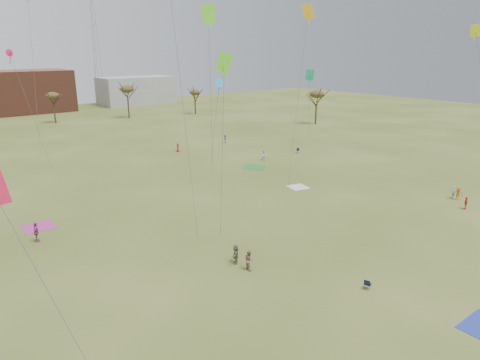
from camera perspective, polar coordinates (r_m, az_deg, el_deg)
ground at (r=37.40m, az=11.83°, el=-12.32°), size 260.00×260.00×0.00m
spectator_fore_a at (r=57.19m, az=27.49°, el=-2.70°), size 0.92×0.77×1.48m
spectator_fore_b at (r=37.37m, az=1.19°, el=-10.44°), size 0.81×0.96×1.74m
spectator_fore_c at (r=38.39m, az=-0.56°, el=-9.68°), size 1.46×1.52×1.72m
flyer_mid_b at (r=60.18m, az=26.67°, el=-1.55°), size 1.11×1.29×1.73m
flyer_mid_c at (r=60.67m, az=26.16°, el=-1.43°), size 0.61×0.43×1.56m
spectator_mid_d at (r=46.73m, az=-25.15°, el=-6.22°), size 0.76×1.23×1.95m
spectator_mid_e at (r=73.05m, az=3.17°, el=3.26°), size 1.09×1.04×1.77m
flyer_far_b at (r=79.96m, az=-8.15°, el=4.23°), size 0.81×0.92×1.57m
flyer_far_c at (r=86.69m, az=-1.99°, el=5.42°), size 1.08×1.28×1.72m
blanket_cream at (r=59.46m, az=7.62°, el=-0.93°), size 2.92×2.92×0.03m
blanket_plum at (r=50.77m, az=-24.87°, el=-5.57°), size 3.14×3.14×0.03m
blanket_olive at (r=68.87m, az=1.83°, el=1.68°), size 4.72×4.72×0.03m
camp_chair_center at (r=36.28m, az=16.37°, el=-13.18°), size 0.67×0.64×0.87m
camp_chair_right at (r=79.09m, az=7.56°, el=3.73°), size 0.71×0.68×0.87m
kites_aloft at (r=52.08m, az=-10.39°, el=19.37°), size 74.75×75.47×27.78m
tree_line at (r=102.57m, az=-25.83°, el=9.08°), size 117.44×49.32×8.91m
building_brick at (r=144.09m, az=-26.63°, el=10.32°), size 26.00×16.00×12.00m
building_grey at (r=153.70m, az=-13.41°, el=11.35°), size 24.00×12.00×9.00m
radio_tower at (r=155.60m, az=-18.41°, el=16.46°), size 1.51×1.72×41.00m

